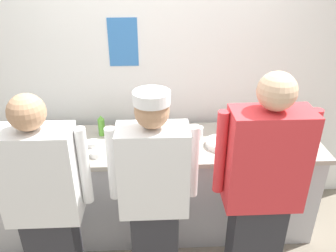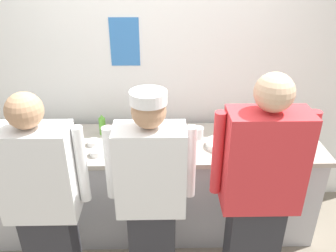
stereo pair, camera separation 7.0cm
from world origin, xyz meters
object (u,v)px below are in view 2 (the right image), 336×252
object	(u,v)px
squeeze_bottle_primary	(102,125)
deli_cup	(198,133)
chef_far_right	(259,194)
squeeze_bottle_secondary	(263,146)
mixing_bowl_steel	(135,136)
ramekin_orange_sauce	(96,152)
ramekin_red_sauce	(93,142)
plate_stack_front	(220,144)
ramekin_green_sauce	(262,133)
ramekin_yellow_sauce	(296,141)
chef_center	(151,197)
sheet_tray	(46,142)
chef_near_left	(44,204)

from	to	relation	value
squeeze_bottle_primary	deli_cup	size ratio (longest dim) A/B	1.86
chef_far_right	squeeze_bottle_secondary	size ratio (longest dim) A/B	9.55
mixing_bowl_steel	deli_cup	bearing A→B (deg)	5.18
ramekin_orange_sauce	ramekin_red_sauce	size ratio (longest dim) A/B	0.97
chef_far_right	deli_cup	bearing A→B (deg)	111.21
plate_stack_front	chef_far_right	bearing A→B (deg)	-77.53
ramekin_green_sauce	deli_cup	distance (m)	0.56
ramekin_green_sauce	squeeze_bottle_primary	bearing A→B (deg)	177.31
squeeze_bottle_primary	squeeze_bottle_secondary	size ratio (longest dim) A/B	1.03
plate_stack_front	ramekin_yellow_sauce	xyz separation A→B (m)	(0.64, 0.04, -0.00)
chef_center	sheet_tray	size ratio (longest dim) A/B	3.20
deli_cup	ramekin_orange_sauce	bearing A→B (deg)	-162.44
mixing_bowl_steel	squeeze_bottle_secondary	distance (m)	1.04
chef_center	sheet_tray	bearing A→B (deg)	142.67
ramekin_red_sauce	plate_stack_front	bearing A→B (deg)	-2.92
mixing_bowl_steel	ramekin_orange_sauce	world-z (taller)	mixing_bowl_steel
squeeze_bottle_primary	ramekin_red_sauce	xyz separation A→B (m)	(-0.05, -0.19, -0.07)
chef_center	squeeze_bottle_primary	bearing A→B (deg)	117.89
ramekin_green_sauce	deli_cup	world-z (taller)	deli_cup
mixing_bowl_steel	sheet_tray	xyz separation A→B (m)	(-0.74, -0.02, -0.04)
chef_far_right	squeeze_bottle_primary	bearing A→B (deg)	141.86
plate_stack_front	squeeze_bottle_primary	size ratio (longest dim) A/B	1.29
chef_far_right	plate_stack_front	bearing A→B (deg)	102.47
ramekin_green_sauce	deli_cup	size ratio (longest dim) A/B	0.95
sheet_tray	ramekin_red_sauce	xyz separation A→B (m)	(0.40, -0.03, 0.01)
chef_near_left	chef_far_right	xyz separation A→B (m)	(1.39, -0.00, 0.06)
sheet_tray	squeeze_bottle_secondary	world-z (taller)	squeeze_bottle_secondary
chef_center	ramekin_green_sauce	size ratio (longest dim) A/B	16.90
sheet_tray	ramekin_red_sauce	distance (m)	0.40
chef_near_left	squeeze_bottle_primary	bearing A→B (deg)	74.28
ramekin_orange_sauce	deli_cup	distance (m)	0.87
plate_stack_front	squeeze_bottle_primary	world-z (taller)	squeeze_bottle_primary
mixing_bowl_steel	sheet_tray	bearing A→B (deg)	-178.70
mixing_bowl_steel	deli_cup	world-z (taller)	mixing_bowl_steel
chef_center	plate_stack_front	world-z (taller)	chef_center
ramekin_red_sauce	squeeze_bottle_secondary	bearing A→B (deg)	-8.21
chef_center	plate_stack_front	size ratio (longest dim) A/B	6.70
ramekin_green_sauce	ramekin_orange_sauce	bearing A→B (deg)	-168.38
plate_stack_front	ramekin_red_sauce	xyz separation A→B (m)	(-1.05, 0.05, -0.00)
mixing_bowl_steel	sheet_tray	distance (m)	0.74
ramekin_orange_sauce	ramekin_green_sauce	xyz separation A→B (m)	(1.39, 0.29, 0.00)
chef_center	mixing_bowl_steel	xyz separation A→B (m)	(-0.15, 0.70, 0.09)
ramekin_yellow_sauce	ramekin_green_sauce	xyz separation A→B (m)	(-0.25, 0.13, 0.01)
chef_near_left	ramekin_red_sauce	bearing A→B (deg)	74.18
plate_stack_front	sheet_tray	xyz separation A→B (m)	(-1.45, 0.09, -0.01)
chef_center	deli_cup	world-z (taller)	chef_center
plate_stack_front	ramekin_orange_sauce	bearing A→B (deg)	-173.64
ramekin_red_sauce	deli_cup	world-z (taller)	deli_cup
chef_near_left	ramekin_orange_sauce	bearing A→B (deg)	65.21
sheet_tray	deli_cup	distance (m)	1.28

